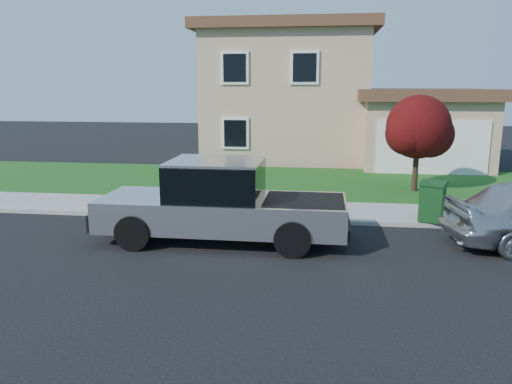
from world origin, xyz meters
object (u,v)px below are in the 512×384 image
ornamental_tree (419,130)px  trash_bin (432,201)px  pickup_truck (222,204)px  woman (223,194)px

ornamental_tree → trash_bin: (-0.30, -4.27, -1.58)m
trash_bin → ornamental_tree: bearing=107.1°
ornamental_tree → trash_bin: 4.57m
pickup_truck → woman: size_ratio=3.26×
ornamental_tree → trash_bin: ornamental_tree is taller
ornamental_tree → trash_bin: size_ratio=3.14×
woman → ornamental_tree: ornamental_tree is taller
ornamental_tree → pickup_truck: bearing=-132.0°
pickup_truck → trash_bin: (5.48, 2.15, -0.25)m
pickup_truck → trash_bin: bearing=21.4°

